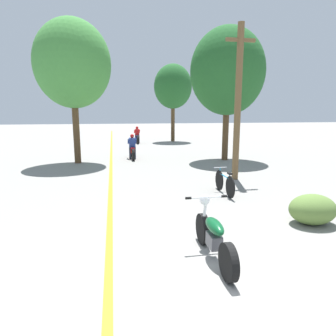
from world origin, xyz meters
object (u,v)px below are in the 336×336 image
at_px(motorcycle_foreground, 213,236).
at_px(motorcycle_rider_lead, 132,149).
at_px(roadside_tree_right_near, 228,72).
at_px(roadside_tree_right_far, 173,87).
at_px(utility_pole, 238,102).
at_px(roadside_tree_left, 73,64).
at_px(bicycle_parked, 225,183).
at_px(motorcycle_rider_far, 137,137).

distance_m(motorcycle_foreground, motorcycle_rider_lead, 11.76).
height_order(roadside_tree_right_near, motorcycle_rider_lead, roadside_tree_right_near).
relative_size(roadside_tree_right_far, motorcycle_foreground, 3.31).
height_order(utility_pole, roadside_tree_right_near, roadside_tree_right_near).
distance_m(roadside_tree_right_near, roadside_tree_left, 7.68).
bearing_deg(bicycle_parked, roadside_tree_right_near, 69.00).
xyz_separation_m(roadside_tree_right_near, roadside_tree_left, (-7.67, 0.40, 0.21)).
bearing_deg(roadside_tree_right_far, utility_pole, -92.06).
xyz_separation_m(roadside_tree_right_far, motorcycle_rider_far, (-3.16, -0.94, -4.07)).
relative_size(roadside_tree_left, motorcycle_rider_far, 3.26).
bearing_deg(utility_pole, bicycle_parked, -121.04).
bearing_deg(roadside_tree_right_near, bicycle_parked, -111.00).
relative_size(roadside_tree_right_far, motorcycle_rider_lead, 3.05).
bearing_deg(roadside_tree_right_far, motorcycle_rider_lead, -114.31).
bearing_deg(motorcycle_rider_lead, roadside_tree_right_near, -15.32).
bearing_deg(bicycle_parked, motorcycle_rider_lead, 107.07).
relative_size(utility_pole, roadside_tree_right_near, 0.83).
distance_m(motorcycle_rider_far, bicycle_parked, 15.92).
bearing_deg(motorcycle_rider_lead, motorcycle_rider_far, 83.52).
xyz_separation_m(roadside_tree_right_near, motorcycle_rider_far, (-3.94, 9.42, -4.04)).
bearing_deg(bicycle_parked, roadside_tree_right_far, 84.24).
relative_size(roadside_tree_right_far, motorcycle_rider_far, 3.06).
height_order(roadside_tree_right_near, bicycle_parked, roadside_tree_right_near).
height_order(roadside_tree_left, motorcycle_foreground, roadside_tree_left).
height_order(roadside_tree_right_near, motorcycle_foreground, roadside_tree_right_near).
distance_m(utility_pole, roadside_tree_right_far, 14.97).
xyz_separation_m(roadside_tree_right_near, motorcycle_foreground, (-4.20, -10.41, -4.14)).
bearing_deg(roadside_tree_right_near, roadside_tree_right_far, 94.27).
height_order(roadside_tree_right_far, roadside_tree_left, roadside_tree_left).
xyz_separation_m(utility_pole, motorcycle_rider_lead, (-3.55, 5.84, -2.41)).
height_order(roadside_tree_right_near, motorcycle_rider_far, roadside_tree_right_near).
distance_m(roadside_tree_right_near, motorcycle_rider_lead, 6.46).
distance_m(roadside_tree_right_near, roadside_tree_right_far, 10.39).
height_order(utility_pole, motorcycle_foreground, utility_pole).
distance_m(roadside_tree_right_far, motorcycle_foreground, 21.46).
bearing_deg(motorcycle_rider_lead, bicycle_parked, -72.93).
xyz_separation_m(motorcycle_rider_lead, motorcycle_rider_far, (0.92, 8.09, 0.01)).
relative_size(roadside_tree_left, motorcycle_foreground, 3.53).
distance_m(motorcycle_rider_lead, motorcycle_rider_far, 8.14).
distance_m(motorcycle_foreground, bicycle_parked, 4.34).
height_order(utility_pole, roadside_tree_right_far, roadside_tree_right_far).
bearing_deg(motorcycle_foreground, utility_pole, 63.91).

